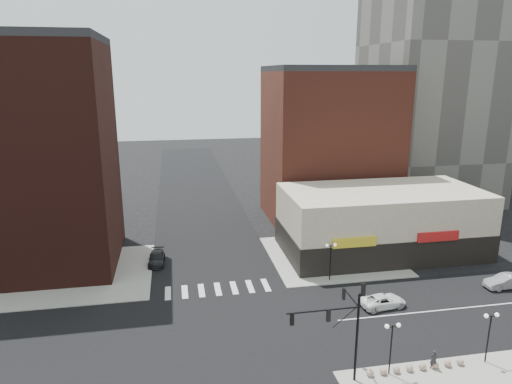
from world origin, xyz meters
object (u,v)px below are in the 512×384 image
object	(u,v)px
street_lamp_se_a	(392,336)
pedestrian	(433,359)
traffic_signal	(343,319)
dark_sedan_north	(157,258)
silver_sedan	(505,282)
street_lamp_se_b	(490,325)
white_suv	(383,301)
street_lamp_ne	(331,252)

from	to	relation	value
street_lamp_se_a	pedestrian	bearing A→B (deg)	0.00
traffic_signal	street_lamp_se_a	distance (m)	4.12
dark_sedan_north	pedestrian	distance (m)	32.02
traffic_signal	silver_sedan	bearing A→B (deg)	26.08
street_lamp_se_a	street_lamp_se_b	distance (m)	8.00
traffic_signal	dark_sedan_north	bearing A→B (deg)	119.83
street_lamp_se_a	dark_sedan_north	xyz separation A→B (m)	(-17.50, 24.13, -2.64)
street_lamp_se_a	silver_sedan	bearing A→B (deg)	30.89
street_lamp_se_a	white_suv	xyz separation A→B (m)	(4.13, 9.64, -2.67)
dark_sedan_north	pedestrian	world-z (taller)	pedestrian
street_lamp_ne	dark_sedan_north	distance (m)	20.38
white_suv	pedestrian	distance (m)	9.66
silver_sedan	pedestrian	xyz separation A→B (m)	(-14.92, -11.05, 0.17)
street_lamp_se_a	white_suv	distance (m)	10.82
silver_sedan	street_lamp_ne	bearing A→B (deg)	-106.86
silver_sedan	pedestrian	world-z (taller)	pedestrian
street_lamp_se_a	silver_sedan	xyz separation A→B (m)	(18.47, 11.05, -2.57)
street_lamp_se_a	dark_sedan_north	distance (m)	29.92
street_lamp_se_b	street_lamp_ne	bearing A→B (deg)	113.63
silver_sedan	dark_sedan_north	xyz separation A→B (m)	(-35.97, 13.07, -0.08)
traffic_signal	street_lamp_ne	world-z (taller)	traffic_signal
street_lamp_se_b	street_lamp_ne	world-z (taller)	same
traffic_signal	white_suv	size ratio (longest dim) A/B	1.75
silver_sedan	pedestrian	distance (m)	18.57
street_lamp_se_a	dark_sedan_north	world-z (taller)	street_lamp_se_a
dark_sedan_north	silver_sedan	bearing A→B (deg)	-17.39
traffic_signal	silver_sedan	xyz separation A→B (m)	(22.24, 10.88, -4.24)
street_lamp_se_a	pedestrian	size ratio (longest dim) A/B	2.69
white_suv	dark_sedan_north	world-z (taller)	dark_sedan_north
dark_sedan_north	pedestrian	bearing A→B (deg)	-46.31
street_lamp_se_a	street_lamp_ne	bearing A→B (deg)	86.42
silver_sedan	pedestrian	size ratio (longest dim) A/B	2.84
white_suv	silver_sedan	world-z (taller)	silver_sedan
street_lamp_ne	white_suv	bearing A→B (deg)	-63.81
traffic_signal	white_suv	xyz separation A→B (m)	(7.89, 9.47, -4.34)
silver_sedan	dark_sedan_north	world-z (taller)	silver_sedan
street_lamp_se_a	street_lamp_ne	size ratio (longest dim) A/B	1.00
pedestrian	traffic_signal	bearing A→B (deg)	2.79
street_lamp_ne	dark_sedan_north	bearing A→B (deg)	156.29
street_lamp_se_b	dark_sedan_north	xyz separation A→B (m)	(-25.50, 24.13, -2.64)
street_lamp_se_a	pedestrian	xyz separation A→B (m)	(3.55, 0.00, -2.40)
white_suv	dark_sedan_north	bearing A→B (deg)	49.56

